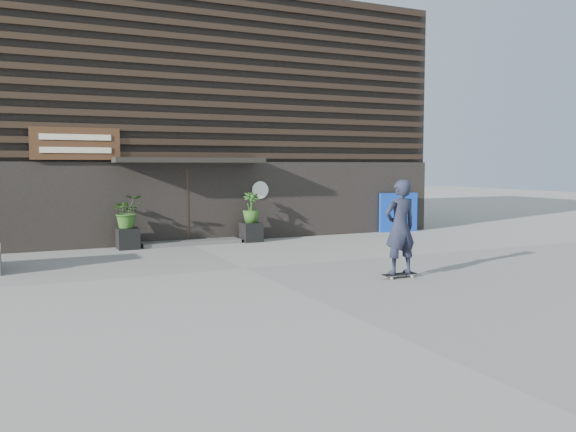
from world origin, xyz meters
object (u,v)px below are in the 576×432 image
planter_pot_right (251,232)px  skateboarder (400,227)px  planter_pot_left (128,239)px  blue_tarp (398,212)px

planter_pot_right → skateboarder: bearing=-84.4°
skateboarder → planter_pot_left: bearing=123.0°
planter_pot_left → planter_pot_right: 3.80m
planter_pot_left → blue_tarp: bearing=1.8°
blue_tarp → planter_pot_left: bearing=-172.8°
planter_pot_right → skateboarder: size_ratio=0.29×
planter_pot_left → skateboarder: 8.26m
blue_tarp → skateboarder: 8.84m
planter_pot_left → planter_pot_right: size_ratio=1.00×
skateboarder → blue_tarp: bearing=54.5°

